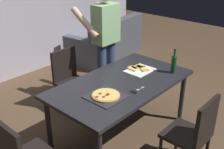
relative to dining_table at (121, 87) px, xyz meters
The scene contains 11 objects.
ground_plane 0.68m from the dining_table, ahead, with size 12.00×12.00×0.00m, color brown.
back_wall 2.70m from the dining_table, 90.00° to the left, with size 6.40×0.10×2.80m, color #BCB7C6.
dining_table is the anchor object (origin of this frame).
chair_near_camera 0.98m from the dining_table, 90.00° to the right, with size 0.42×0.42×0.90m.
chair_far_side 0.98m from the dining_table, 90.00° to the left, with size 0.42×0.42×0.90m.
couch 2.78m from the dining_table, 46.17° to the left, with size 1.79×1.05×0.85m.
person_serving_pizza 0.97m from the dining_table, 55.12° to the left, with size 0.55×0.54×1.75m.
pepperoni_pizza_on_tray 0.41m from the dining_table, 164.24° to the right, with size 0.37×0.37×0.04m.
pizza_slices_on_towel 0.43m from the dining_table, ahead, with size 0.36×0.29×0.03m.
wine_bottle 0.74m from the dining_table, 26.36° to the right, with size 0.07×0.07×0.32m.
kitchen_scissors 0.29m from the dining_table, 104.10° to the right, with size 0.20×0.09×0.01m.
Camera 1 is at (-2.26, -1.88, 2.21)m, focal length 44.41 mm.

